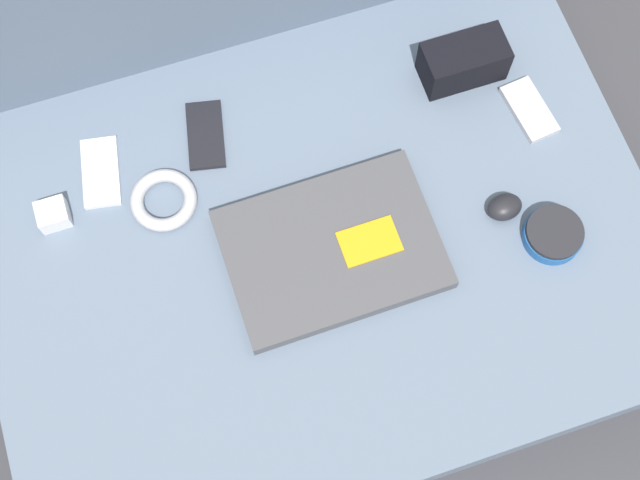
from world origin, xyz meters
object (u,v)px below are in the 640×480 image
(laptop, at_px, (332,249))
(phone_black, at_px, (101,172))
(speaker_puck, at_px, (553,234))
(phone_small, at_px, (529,110))
(phone_silver, at_px, (206,135))
(charger_brick, at_px, (53,215))
(camera_pouch, at_px, (463,61))
(computer_mouse, at_px, (505,207))

(laptop, distance_m, phone_black, 0.39)
(speaker_puck, bearing_deg, phone_small, 76.26)
(phone_silver, relative_size, charger_brick, 2.71)
(phone_black, relative_size, phone_small, 1.11)
(laptop, height_order, camera_pouch, camera_pouch)
(laptop, distance_m, computer_mouse, 0.28)
(laptop, height_order, speaker_puck, laptop)
(phone_silver, bearing_deg, phone_small, -1.55)
(phone_silver, distance_m, phone_black, 0.18)
(phone_black, xyz_separation_m, camera_pouch, (0.61, -0.01, 0.03))
(phone_silver, relative_size, phone_small, 1.12)
(camera_pouch, relative_size, charger_brick, 2.89)
(phone_black, xyz_separation_m, charger_brick, (-0.09, -0.05, 0.01))
(speaker_puck, relative_size, phone_silver, 0.72)
(charger_brick, bearing_deg, camera_pouch, 3.57)
(phone_black, xyz_separation_m, phone_small, (0.69, -0.11, 0.00))
(phone_small, xyz_separation_m, charger_brick, (-0.78, 0.06, 0.01))
(laptop, distance_m, speaker_puck, 0.34)
(laptop, xyz_separation_m, camera_pouch, (0.30, 0.23, 0.02))
(phone_small, bearing_deg, charger_brick, 169.15)
(phone_silver, xyz_separation_m, camera_pouch, (0.44, -0.02, 0.03))
(computer_mouse, bearing_deg, charger_brick, 159.17)
(phone_silver, bearing_deg, camera_pouch, 9.25)
(computer_mouse, bearing_deg, phone_small, 50.79)
(computer_mouse, distance_m, camera_pouch, 0.25)
(phone_small, relative_size, charger_brick, 2.42)
(speaker_puck, relative_size, camera_pouch, 0.68)
(computer_mouse, height_order, phone_black, computer_mouse)
(speaker_puck, bearing_deg, laptop, 165.74)
(phone_black, relative_size, camera_pouch, 0.93)
(camera_pouch, bearing_deg, computer_mouse, -96.11)
(charger_brick, bearing_deg, computer_mouse, -17.29)
(computer_mouse, bearing_deg, camera_pouch, 80.34)
(computer_mouse, xyz_separation_m, phone_black, (-0.58, 0.26, -0.01))
(laptop, distance_m, phone_silver, 0.28)
(phone_black, relative_size, charger_brick, 2.70)
(laptop, height_order, charger_brick, charger_brick)
(computer_mouse, distance_m, phone_small, 0.18)
(phone_black, height_order, charger_brick, charger_brick)
(speaker_puck, height_order, phone_black, speaker_puck)
(camera_pouch, bearing_deg, charger_brick, -176.43)
(computer_mouse, xyz_separation_m, speaker_puck, (0.05, -0.07, -0.00))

